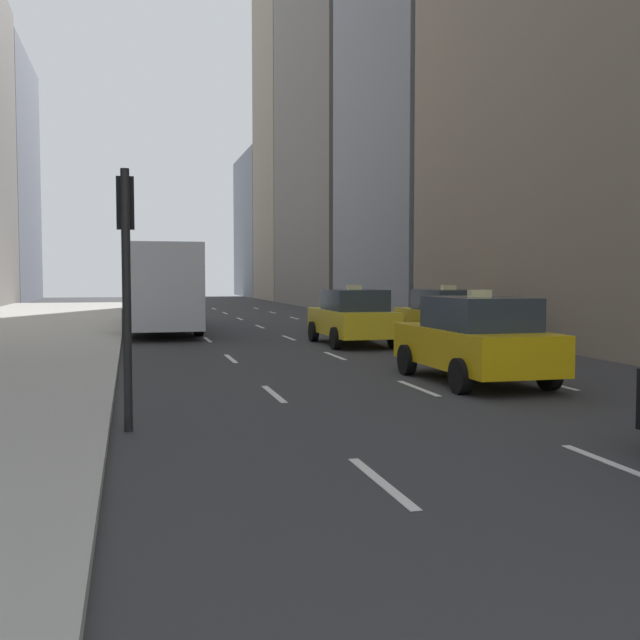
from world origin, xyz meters
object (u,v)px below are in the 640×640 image
Objects in this scene: traffic_light_pole at (126,257)px; taxi_second at (446,317)px; taxi_lead at (475,339)px; taxi_third at (352,317)px; city_bus at (159,285)px.

taxi_second is at bearing 48.69° from traffic_light_pole.
taxi_lead is 8.27m from taxi_second.
taxi_third is (-2.80, 0.76, 0.00)m from taxi_second.
taxi_lead is at bearing -90.00° from taxi_third.
taxi_lead is 7.58m from traffic_light_pole.
city_bus reaches higher than taxi_lead.
taxi_third is (0.00, 8.54, 0.00)m from taxi_lead.
taxi_third is at bearing -54.57° from city_bus.
city_bus reaches higher than taxi_second.
city_bus is at bearing 108.87° from taxi_lead.
taxi_third is at bearing 59.86° from traffic_light_pole.
traffic_light_pole reaches higher than city_bus.
taxi_second is 1.00× the size of taxi_third.
city_bus is at bearing 125.43° from taxi_third.
city_bus reaches higher than taxi_third.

